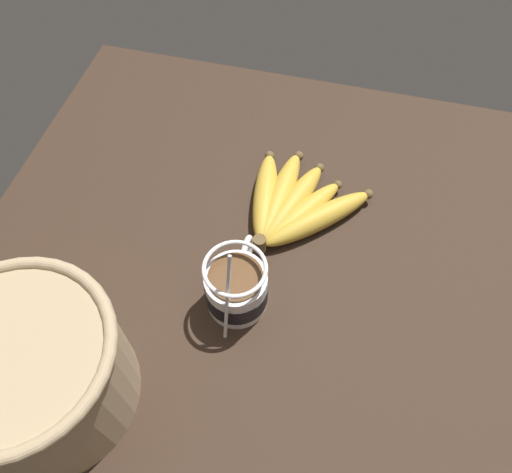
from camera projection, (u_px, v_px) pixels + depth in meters
The scene contains 4 objects.
table at pixel (265, 288), 76.28cm from camera, with size 93.35×93.35×3.67cm.
coffee_mug at pixel (237, 288), 69.65cm from camera, with size 14.55×8.89×15.74cm.
banana_bunch at pixel (292, 205), 80.30cm from camera, with size 21.50×20.69×4.26cm.
woven_basket at pixel (33, 372), 58.68cm from camera, with size 23.09×23.09×16.34cm.
Camera 1 is at (-34.13, -7.12, 70.16)cm, focal length 35.00 mm.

